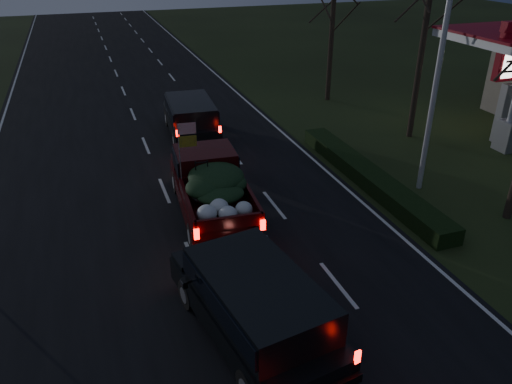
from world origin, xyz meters
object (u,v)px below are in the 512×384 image
object	(u,v)px
pickup_truck	(211,184)
rear_suv	(256,300)
light_pole	(442,45)
lead_suv	(191,114)

from	to	relation	value
pickup_truck	rear_suv	world-z (taller)	pickup_truck
light_pole	pickup_truck	xyz separation A→B (m)	(-8.17, 0.75, -4.34)
light_pole	pickup_truck	bearing A→B (deg)	174.75
pickup_truck	lead_suv	bearing A→B (deg)	86.44
lead_suv	light_pole	bearing A→B (deg)	-46.51
light_pole	rear_suv	world-z (taller)	light_pole
pickup_truck	lead_suv	world-z (taller)	pickup_truck
light_pole	pickup_truck	size ratio (longest dim) A/B	1.54
light_pole	rear_suv	xyz separation A→B (m)	(-8.78, -5.70, -4.32)
rear_suv	light_pole	bearing A→B (deg)	23.71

